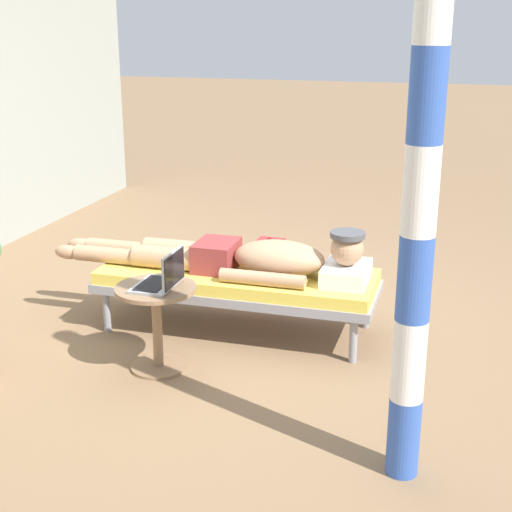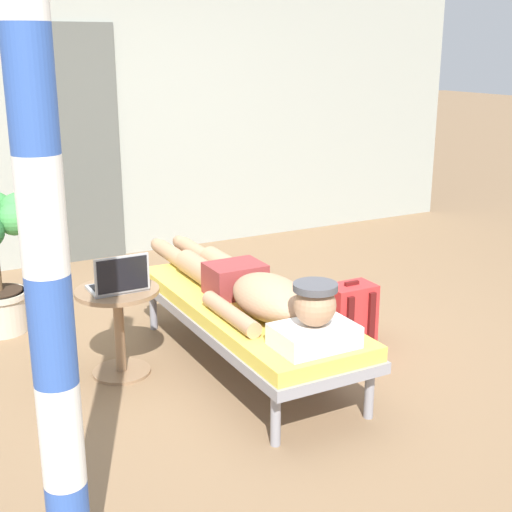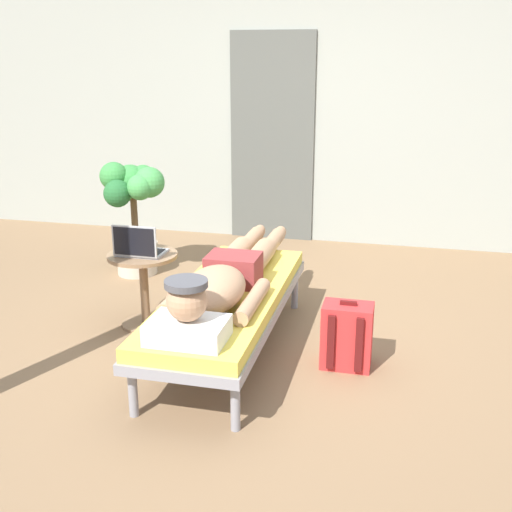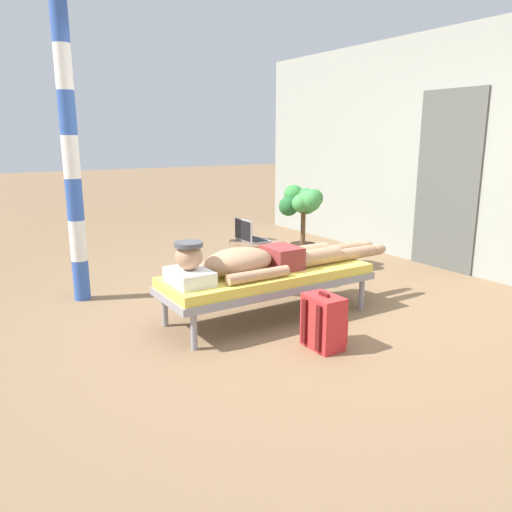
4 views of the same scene
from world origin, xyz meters
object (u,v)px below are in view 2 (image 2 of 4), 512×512
at_px(person_reclining, 251,288).
at_px(backpack, 350,315).
at_px(lounge_chair, 246,313).
at_px(side_table, 119,316).
at_px(laptop, 119,282).
at_px(porch_post, 42,216).

height_order(person_reclining, backpack, person_reclining).
xyz_separation_m(lounge_chair, side_table, (-0.68, 0.28, 0.01)).
bearing_deg(laptop, porch_post, -114.80).
bearing_deg(person_reclining, lounge_chair, 90.00).
relative_size(lounge_chair, laptop, 6.00).
relative_size(person_reclining, laptop, 7.00).
distance_m(person_reclining, side_table, 0.78).
distance_m(lounge_chair, side_table, 0.74).
bearing_deg(backpack, laptop, 170.80).
height_order(lounge_chair, backpack, backpack).
xyz_separation_m(lounge_chair, porch_post, (-1.36, -1.23, 1.00)).
bearing_deg(lounge_chair, backpack, -0.10).
bearing_deg(porch_post, laptop, 65.20).
bearing_deg(lounge_chair, person_reclining, -90.00).
bearing_deg(laptop, lounge_chair, -18.63).
relative_size(laptop, backpack, 0.73).
bearing_deg(side_table, laptop, -90.00).
height_order(backpack, porch_post, porch_post).
relative_size(backpack, porch_post, 0.16).
xyz_separation_m(laptop, backpack, (1.43, -0.23, -0.39)).
distance_m(person_reclining, laptop, 0.74).
bearing_deg(person_reclining, laptop, 157.28).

